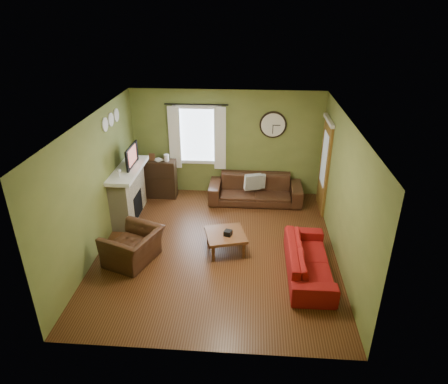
# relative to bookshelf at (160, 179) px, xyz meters

# --- Properties ---
(floor) EXTENTS (4.60, 5.20, 0.00)m
(floor) POSITION_rel_bookshelf_xyz_m (1.62, -2.20, -0.48)
(floor) COLOR #4C2913
(floor) RESTS_ON ground
(ceiling) EXTENTS (4.60, 5.20, 0.00)m
(ceiling) POSITION_rel_bookshelf_xyz_m (1.62, -2.20, 2.12)
(ceiling) COLOR white
(ceiling) RESTS_ON ground
(wall_left) EXTENTS (0.00, 5.20, 2.60)m
(wall_left) POSITION_rel_bookshelf_xyz_m (-0.68, -2.20, 0.82)
(wall_left) COLOR olive
(wall_left) RESTS_ON ground
(wall_right) EXTENTS (0.00, 5.20, 2.60)m
(wall_right) POSITION_rel_bookshelf_xyz_m (3.92, -2.20, 0.82)
(wall_right) COLOR olive
(wall_right) RESTS_ON ground
(wall_back) EXTENTS (4.60, 0.00, 2.60)m
(wall_back) POSITION_rel_bookshelf_xyz_m (1.62, 0.40, 0.82)
(wall_back) COLOR olive
(wall_back) RESTS_ON ground
(wall_front) EXTENTS (4.60, 0.00, 2.60)m
(wall_front) POSITION_rel_bookshelf_xyz_m (1.62, -4.80, 0.82)
(wall_front) COLOR olive
(wall_front) RESTS_ON ground
(fireplace) EXTENTS (0.40, 1.40, 1.10)m
(fireplace) POSITION_rel_bookshelf_xyz_m (-0.48, -1.05, 0.07)
(fireplace) COLOR tan
(fireplace) RESTS_ON floor
(firebox) EXTENTS (0.04, 0.60, 0.55)m
(firebox) POSITION_rel_bookshelf_xyz_m (-0.29, -1.05, -0.18)
(firebox) COLOR black
(firebox) RESTS_ON fireplace
(mantel) EXTENTS (0.58, 1.60, 0.08)m
(mantel) POSITION_rel_bookshelf_xyz_m (-0.45, -1.05, 0.66)
(mantel) COLOR white
(mantel) RESTS_ON fireplace
(tv) EXTENTS (0.08, 0.60, 0.35)m
(tv) POSITION_rel_bookshelf_xyz_m (-0.43, -0.90, 0.87)
(tv) COLOR black
(tv) RESTS_ON mantel
(tv_screen) EXTENTS (0.02, 0.62, 0.36)m
(tv_screen) POSITION_rel_bookshelf_xyz_m (-0.35, -0.90, 0.93)
(tv_screen) COLOR #994C3F
(tv_screen) RESTS_ON mantel
(medallion_left) EXTENTS (0.28, 0.28, 0.03)m
(medallion_left) POSITION_rel_bookshelf_xyz_m (-0.66, -1.40, 1.77)
(medallion_left) COLOR white
(medallion_left) RESTS_ON wall_left
(medallion_mid) EXTENTS (0.28, 0.28, 0.03)m
(medallion_mid) POSITION_rel_bookshelf_xyz_m (-0.66, -1.05, 1.77)
(medallion_mid) COLOR white
(medallion_mid) RESTS_ON wall_left
(medallion_right) EXTENTS (0.28, 0.28, 0.03)m
(medallion_right) POSITION_rel_bookshelf_xyz_m (-0.66, -0.70, 1.77)
(medallion_right) COLOR white
(medallion_right) RESTS_ON wall_left
(window_pane) EXTENTS (1.00, 0.02, 1.30)m
(window_pane) POSITION_rel_bookshelf_xyz_m (0.92, 0.38, 1.02)
(window_pane) COLOR silver
(window_pane) RESTS_ON wall_back
(curtain_rod) EXTENTS (0.03, 0.03, 1.50)m
(curtain_rod) POSITION_rel_bookshelf_xyz_m (0.92, 0.28, 1.79)
(curtain_rod) COLOR black
(curtain_rod) RESTS_ON wall_back
(curtain_left) EXTENTS (0.28, 0.04, 1.55)m
(curtain_left) POSITION_rel_bookshelf_xyz_m (0.37, 0.28, 0.97)
(curtain_left) COLOR white
(curtain_left) RESTS_ON wall_back
(curtain_right) EXTENTS (0.28, 0.04, 1.55)m
(curtain_right) POSITION_rel_bookshelf_xyz_m (1.47, 0.28, 0.97)
(curtain_right) COLOR white
(curtain_right) RESTS_ON wall_back
(wall_clock) EXTENTS (0.64, 0.06, 0.64)m
(wall_clock) POSITION_rel_bookshelf_xyz_m (2.72, 0.35, 1.32)
(wall_clock) COLOR white
(wall_clock) RESTS_ON wall_back
(door) EXTENTS (0.05, 0.90, 2.10)m
(door) POSITION_rel_bookshelf_xyz_m (3.89, -0.35, 0.57)
(door) COLOR brown
(door) RESTS_ON floor
(bookshelf) EXTENTS (0.81, 0.34, 0.96)m
(bookshelf) POSITION_rel_bookshelf_xyz_m (0.00, 0.00, 0.00)
(bookshelf) COLOR black
(bookshelf) RESTS_ON floor
(book) EXTENTS (0.29, 0.30, 0.02)m
(book) POSITION_rel_bookshelf_xyz_m (-0.07, -0.04, 0.48)
(book) COLOR brown
(book) RESTS_ON bookshelf
(sofa_brown) EXTENTS (2.22, 0.87, 0.65)m
(sofa_brown) POSITION_rel_bookshelf_xyz_m (2.36, -0.10, -0.15)
(sofa_brown) COLOR #371E12
(sofa_brown) RESTS_ON floor
(pillow_left) EXTENTS (0.37, 0.16, 0.36)m
(pillow_left) POSITION_rel_bookshelf_xyz_m (2.41, -0.13, 0.07)
(pillow_left) COLOR #969B98
(pillow_left) RESTS_ON sofa_brown
(pillow_right) EXTENTS (0.42, 0.24, 0.40)m
(pillow_right) POSITION_rel_bookshelf_xyz_m (2.29, -0.18, 0.07)
(pillow_right) COLOR #969B98
(pillow_right) RESTS_ON sofa_brown
(sofa_red) EXTENTS (0.75, 1.91, 0.56)m
(sofa_red) POSITION_rel_bookshelf_xyz_m (3.32, -2.89, -0.20)
(sofa_red) COLOR maroon
(sofa_red) RESTS_ON floor
(armchair) EXTENTS (1.15, 1.22, 0.64)m
(armchair) POSITION_rel_bookshelf_xyz_m (0.09, -2.74, -0.16)
(armchair) COLOR #371E12
(armchair) RESTS_ON floor
(coffee_table) EXTENTS (0.90, 0.90, 0.39)m
(coffee_table) POSITION_rel_bookshelf_xyz_m (1.79, -2.28, -0.28)
(coffee_table) COLOR brown
(coffee_table) RESTS_ON floor
(tissue_box) EXTENTS (0.17, 0.17, 0.10)m
(tissue_box) POSITION_rel_bookshelf_xyz_m (1.84, -2.34, -0.08)
(tissue_box) COLOR black
(tissue_box) RESTS_ON coffee_table
(wine_glass_a) EXTENTS (0.07, 0.07, 0.19)m
(wine_glass_a) POSITION_rel_bookshelf_xyz_m (-0.43, -1.58, 0.80)
(wine_glass_a) COLOR white
(wine_glass_a) RESTS_ON mantel
(wine_glass_b) EXTENTS (0.07, 0.07, 0.19)m
(wine_glass_b) POSITION_rel_bookshelf_xyz_m (-0.43, -1.55, 0.80)
(wine_glass_b) COLOR white
(wine_glass_b) RESTS_ON mantel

